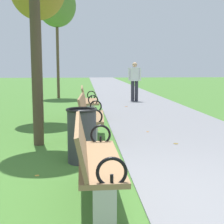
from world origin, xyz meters
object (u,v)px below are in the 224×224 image
at_px(park_bench_2, 90,116).
at_px(park_bench_1, 94,159).
at_px(trash_bin, 82,135).
at_px(pedestrian_walking, 135,80).
at_px(tree_4, 57,6).
at_px(park_bench_3, 88,101).

bearing_deg(park_bench_2, park_bench_1, -90.00).
relative_size(park_bench_1, trash_bin, 1.91).
distance_m(park_bench_2, pedestrian_walking, 7.30).
height_order(tree_4, trash_bin, tree_4).
xyz_separation_m(tree_4, trash_bin, (1.17, -10.46, -3.75)).
height_order(park_bench_1, trash_bin, park_bench_1).
bearing_deg(park_bench_3, trash_bin, -91.91).
bearing_deg(park_bench_2, tree_4, 98.42).
distance_m(tree_4, pedestrian_walking, 5.01).
xyz_separation_m(park_bench_2, trash_bin, (-0.15, -1.53, -0.06)).
bearing_deg(park_bench_1, park_bench_2, 90.00).
distance_m(park_bench_3, trash_bin, 4.42).
relative_size(pedestrian_walking, trash_bin, 1.93).
distance_m(pedestrian_walking, trash_bin, 8.82).
relative_size(park_bench_1, pedestrian_walking, 0.99).
bearing_deg(park_bench_1, park_bench_3, 90.00).
bearing_deg(park_bench_1, pedestrian_walking, 78.91).
distance_m(park_bench_1, pedestrian_walking, 10.28).
height_order(park_bench_2, park_bench_3, same).
bearing_deg(park_bench_1, tree_4, 96.29).
xyz_separation_m(pedestrian_walking, trash_bin, (-2.12, -8.54, -0.50)).
bearing_deg(park_bench_3, pedestrian_walking, 64.44).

